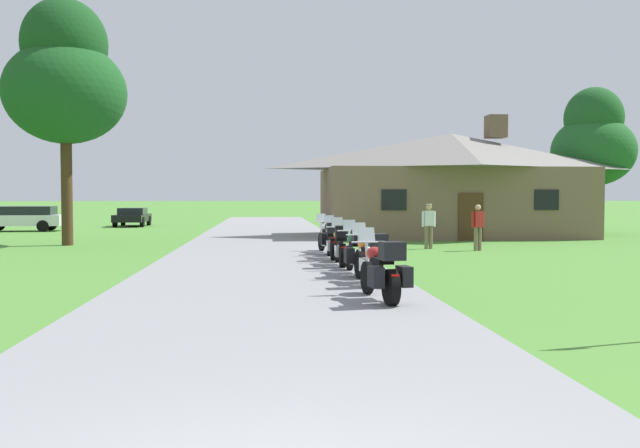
{
  "coord_description": "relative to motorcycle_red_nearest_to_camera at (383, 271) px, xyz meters",
  "views": [
    {
      "loc": [
        0.01,
        -3.9,
        1.97
      ],
      "look_at": [
        1.7,
        17.19,
        1.1
      ],
      "focal_mm": 38.19,
      "sensor_mm": 36.0,
      "label": 1
    }
  ],
  "objects": [
    {
      "name": "stone_lodge",
      "position": [
        6.88,
        20.33,
        1.96
      ],
      "size": [
        12.96,
        6.81,
        5.9
      ],
      "color": "brown",
      "rests_on": "ground"
    },
    {
      "name": "motorcycle_white_farthest_in_row",
      "position": [
        -0.03,
        10.51,
        0.0
      ],
      "size": [
        0.92,
        2.08,
        1.3
      ],
      "rotation": [
        0.0,
        0.0,
        0.15
      ],
      "color": "black",
      "rests_on": "asphalt_driveway"
    },
    {
      "name": "motorcycle_green_third_in_row",
      "position": [
        0.1,
        4.3,
        0.0
      ],
      "size": [
        0.78,
        2.08,
        1.3
      ],
      "rotation": [
        0.0,
        0.0,
        0.06
      ],
      "color": "black",
      "rests_on": "asphalt_driveway"
    },
    {
      "name": "asphalt_driveway",
      "position": [
        -2.12,
        9.78,
        -0.58
      ],
      "size": [
        6.4,
        80.0,
        0.06
      ],
      "primitive_type": "cube",
      "color": "gray",
      "rests_on": "ground"
    },
    {
      "name": "motorcycle_yellow_fourth_in_row",
      "position": [
        -0.05,
        6.5,
        0.01
      ],
      "size": [
        0.66,
        2.08,
        1.3
      ],
      "rotation": [
        0.0,
        0.0,
        -0.01
      ],
      "color": "black",
      "rests_on": "asphalt_driveway"
    },
    {
      "name": "parked_black_sedan_far_left",
      "position": [
        -10.79,
        33.03,
        0.03
      ],
      "size": [
        1.95,
        4.22,
        1.2
      ],
      "rotation": [
        0.0,
        0.0,
        0.01
      ],
      "color": "black",
      "rests_on": "ground"
    },
    {
      "name": "motorcycle_orange_second_in_row",
      "position": [
        0.15,
        2.58,
        0.01
      ],
      "size": [
        0.71,
        2.08,
        1.3
      ],
      "rotation": [
        0.0,
        0.0,
        0.11
      ],
      "color": "black",
      "rests_on": "asphalt_driveway"
    },
    {
      "name": "bystander_red_shirt_beside_signpost",
      "position": [
        5.51,
        11.79,
        0.32
      ],
      "size": [
        0.52,
        0.33,
        1.67
      ],
      "rotation": [
        0.0,
        0.0,
        3.5
      ],
      "color": "#75664C",
      "rests_on": "ground"
    },
    {
      "name": "tree_right_of_lodge",
      "position": [
        14.86,
        22.02,
        4.19
      ],
      "size": [
        4.25,
        4.25,
        7.6
      ],
      "color": "#422D19",
      "rests_on": "ground"
    },
    {
      "name": "motorcycle_red_nearest_to_camera",
      "position": [
        0.0,
        0.0,
        0.0
      ],
      "size": [
        0.9,
        2.08,
        1.3
      ],
      "rotation": [
        0.0,
        0.0,
        0.14
      ],
      "color": "black",
      "rests_on": "asphalt_driveway"
    },
    {
      "name": "bystander_white_shirt_near_lodge",
      "position": [
        3.95,
        12.77,
        0.34
      ],
      "size": [
        0.54,
        0.28,
        1.69
      ],
      "rotation": [
        0.0,
        0.0,
        0.18
      ],
      "color": "#75664C",
      "rests_on": "ground"
    },
    {
      "name": "ground_plane",
      "position": [
        -2.12,
        11.78,
        -0.61
      ],
      "size": [
        500.0,
        500.0,
        0.0
      ],
      "primitive_type": "plane",
      "color": "#4C8433"
    },
    {
      "name": "motorcycle_white_fifth_in_row",
      "position": [
        -0.1,
        8.55,
        0.01
      ],
      "size": [
        0.66,
        2.08,
        1.3
      ],
      "rotation": [
        0.0,
        0.0,
        -0.01
      ],
      "color": "black",
      "rests_on": "asphalt_driveway"
    },
    {
      "name": "parked_white_suv_far_left",
      "position": [
        -15.75,
        27.12,
        0.17
      ],
      "size": [
        4.69,
        2.08,
        1.4
      ],
      "rotation": [
        0.0,
        0.0,
        1.62
      ],
      "color": "silver",
      "rests_on": "ground"
    },
    {
      "name": "tree_left_near",
      "position": [
        -10.03,
        15.74,
        6.01
      ],
      "size": [
        4.77,
        4.77,
        9.77
      ],
      "color": "#422D19",
      "rests_on": "ground"
    }
  ]
}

